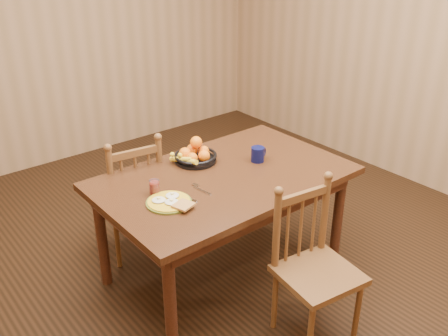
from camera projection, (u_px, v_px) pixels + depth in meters
room at (224, 84)px, 2.92m from camera, size 4.52×5.02×2.72m
dining_table at (224, 187)px, 3.22m from camera, size 1.60×1.00×0.75m
chair_far at (131, 197)px, 3.53m from camera, size 0.47×0.46×0.93m
chair_near at (314, 268)px, 2.81m from camera, size 0.47×0.46×0.93m
breakfast_plate at (170, 202)px, 2.85m from camera, size 0.26×0.30×0.04m
fork at (200, 189)px, 3.02m from camera, size 0.04×0.18×0.00m
spoon at (184, 195)px, 2.94m from camera, size 0.04×0.16×0.01m
coffee_mug at (258, 154)px, 3.35m from camera, size 0.13×0.09×0.10m
juice_glass at (154, 188)px, 2.95m from camera, size 0.06×0.06×0.09m
fruit_bowl at (195, 155)px, 3.35m from camera, size 0.32×0.29×0.17m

